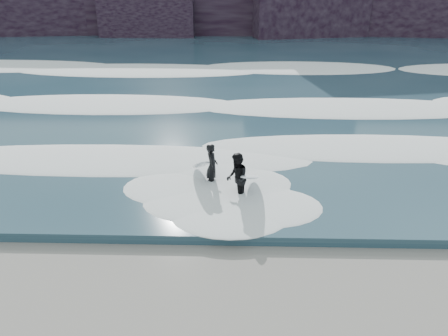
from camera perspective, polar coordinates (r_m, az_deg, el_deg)
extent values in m
plane|color=#8D5B45|center=(10.15, -7.68, -19.68)|extent=(120.00, 120.00, 0.00)
cube|color=#254250|center=(36.82, -0.78, 13.91)|extent=(90.00, 52.00, 0.30)
ellipsoid|color=white|center=(17.52, -3.38, 2.33)|extent=(60.00, 3.20, 0.20)
ellipsoid|color=white|center=(24.12, -2.03, 8.73)|extent=(60.00, 4.00, 0.24)
ellipsoid|color=white|center=(32.84, -1.07, 13.11)|extent=(60.00, 4.80, 0.30)
imported|color=black|center=(15.03, -1.58, 0.21)|extent=(0.47, 0.65, 1.66)
ellipsoid|color=silver|center=(15.09, -3.09, 0.42)|extent=(0.96, 1.76, 1.03)
imported|color=black|center=(14.11, 1.68, -1.38)|extent=(0.70, 0.88, 1.72)
ellipsoid|color=silver|center=(14.10, 3.39, -1.16)|extent=(0.86, 2.09, 0.98)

